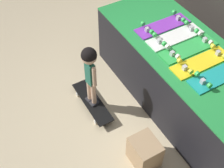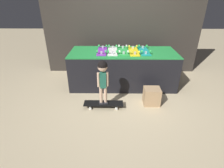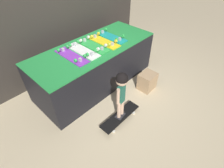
{
  "view_description": "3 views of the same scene",
  "coord_description": "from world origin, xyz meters",
  "px_view_note": "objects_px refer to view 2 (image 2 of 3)",
  "views": [
    {
      "loc": [
        1.78,
        -1.43,
        3.02
      ],
      "look_at": [
        -0.24,
        -0.27,
        0.45
      ],
      "focal_mm": 50.0,
      "sensor_mm": 36.0,
      "label": 1
    },
    {
      "loc": [
        -0.2,
        -3.21,
        1.92
      ],
      "look_at": [
        -0.24,
        -0.25,
        0.39
      ],
      "focal_mm": 28.0,
      "sensor_mm": 36.0,
      "label": 2
    },
    {
      "loc": [
        -1.77,
        -1.56,
        2.27
      ],
      "look_at": [
        -0.24,
        -0.14,
        0.47
      ],
      "focal_mm": 28.0,
      "sensor_mm": 36.0,
      "label": 3
    }
  ],
  "objects_px": {
    "skateboard_purple_on_rack": "(102,51)",
    "storage_box": "(152,96)",
    "skateboard_teal_on_rack": "(144,51)",
    "skateboard_green_on_rack": "(123,51)",
    "skateboard_yellow_on_rack": "(134,51)",
    "skateboard_white_on_rack": "(113,51)",
    "skateboard_on_floor": "(103,104)",
    "child": "(103,75)"
  },
  "relations": [
    {
      "from": "skateboard_purple_on_rack",
      "to": "storage_box",
      "type": "xyz_separation_m",
      "value": [
        0.99,
        -0.86,
        -0.64
      ]
    },
    {
      "from": "skateboard_teal_on_rack",
      "to": "storage_box",
      "type": "distance_m",
      "value": 1.09
    },
    {
      "from": "skateboard_purple_on_rack",
      "to": "skateboard_teal_on_rack",
      "type": "xyz_separation_m",
      "value": [
        0.93,
        0.01,
        0.0
      ]
    },
    {
      "from": "skateboard_purple_on_rack",
      "to": "skateboard_teal_on_rack",
      "type": "relative_size",
      "value": 1.0
    },
    {
      "from": "skateboard_purple_on_rack",
      "to": "skateboard_green_on_rack",
      "type": "distance_m",
      "value": 0.46
    },
    {
      "from": "storage_box",
      "to": "skateboard_green_on_rack",
      "type": "bearing_deg",
      "value": 121.51
    },
    {
      "from": "skateboard_yellow_on_rack",
      "to": "skateboard_white_on_rack",
      "type": "bearing_deg",
      "value": 177.18
    },
    {
      "from": "storage_box",
      "to": "skateboard_purple_on_rack",
      "type": "bearing_deg",
      "value": 139.04
    },
    {
      "from": "skateboard_on_floor",
      "to": "skateboard_teal_on_rack",
      "type": "bearing_deg",
      "value": 49.54
    },
    {
      "from": "skateboard_yellow_on_rack",
      "to": "storage_box",
      "type": "bearing_deg",
      "value": -70.49
    },
    {
      "from": "skateboard_white_on_rack",
      "to": "skateboard_teal_on_rack",
      "type": "bearing_deg",
      "value": 0.97
    },
    {
      "from": "skateboard_teal_on_rack",
      "to": "skateboard_on_floor",
      "type": "bearing_deg",
      "value": -130.46
    },
    {
      "from": "skateboard_purple_on_rack",
      "to": "skateboard_yellow_on_rack",
      "type": "height_order",
      "value": "same"
    },
    {
      "from": "skateboard_yellow_on_rack",
      "to": "skateboard_teal_on_rack",
      "type": "relative_size",
      "value": 1.0
    },
    {
      "from": "skateboard_purple_on_rack",
      "to": "skateboard_yellow_on_rack",
      "type": "xyz_separation_m",
      "value": [
        0.69,
        -0.02,
        0.0
      ]
    },
    {
      "from": "skateboard_teal_on_rack",
      "to": "child",
      "type": "distance_m",
      "value": 1.33
    },
    {
      "from": "skateboard_green_on_rack",
      "to": "skateboard_yellow_on_rack",
      "type": "height_order",
      "value": "same"
    },
    {
      "from": "skateboard_teal_on_rack",
      "to": "child",
      "type": "xyz_separation_m",
      "value": [
        -0.86,
        -1.01,
        -0.13
      ]
    },
    {
      "from": "child",
      "to": "storage_box",
      "type": "bearing_deg",
      "value": -0.1
    },
    {
      "from": "skateboard_purple_on_rack",
      "to": "child",
      "type": "relative_size",
      "value": 0.8
    },
    {
      "from": "skateboard_purple_on_rack",
      "to": "skateboard_yellow_on_rack",
      "type": "bearing_deg",
      "value": -1.73
    },
    {
      "from": "skateboard_white_on_rack",
      "to": "skateboard_on_floor",
      "type": "xyz_separation_m",
      "value": [
        -0.16,
        -0.99,
        -0.73
      ]
    },
    {
      "from": "skateboard_white_on_rack",
      "to": "skateboard_green_on_rack",
      "type": "height_order",
      "value": "same"
    },
    {
      "from": "skateboard_green_on_rack",
      "to": "skateboard_purple_on_rack",
      "type": "bearing_deg",
      "value": -179.76
    },
    {
      "from": "storage_box",
      "to": "skateboard_white_on_rack",
      "type": "bearing_deg",
      "value": 131.4
    },
    {
      "from": "skateboard_purple_on_rack",
      "to": "skateboard_white_on_rack",
      "type": "xyz_separation_m",
      "value": [
        0.23,
        0.0,
        0.0
      ]
    },
    {
      "from": "skateboard_on_floor",
      "to": "child",
      "type": "bearing_deg",
      "value": 0.0
    },
    {
      "from": "skateboard_teal_on_rack",
      "to": "skateboard_white_on_rack",
      "type": "bearing_deg",
      "value": -179.03
    },
    {
      "from": "skateboard_white_on_rack",
      "to": "skateboard_yellow_on_rack",
      "type": "distance_m",
      "value": 0.46
    },
    {
      "from": "skateboard_purple_on_rack",
      "to": "skateboard_white_on_rack",
      "type": "distance_m",
      "value": 0.23
    },
    {
      "from": "skateboard_green_on_rack",
      "to": "skateboard_yellow_on_rack",
      "type": "xyz_separation_m",
      "value": [
        0.23,
        -0.02,
        0.0
      ]
    },
    {
      "from": "skateboard_teal_on_rack",
      "to": "skateboard_on_floor",
      "type": "relative_size",
      "value": 0.91
    },
    {
      "from": "skateboard_teal_on_rack",
      "to": "child",
      "type": "bearing_deg",
      "value": -130.46
    },
    {
      "from": "skateboard_green_on_rack",
      "to": "skateboard_yellow_on_rack",
      "type": "distance_m",
      "value": 0.23
    },
    {
      "from": "skateboard_green_on_rack",
      "to": "storage_box",
      "type": "relative_size",
      "value": 2.01
    },
    {
      "from": "skateboard_green_on_rack",
      "to": "storage_box",
      "type": "bearing_deg",
      "value": -58.49
    },
    {
      "from": "skateboard_white_on_rack",
      "to": "skateboard_on_floor",
      "type": "distance_m",
      "value": 1.25
    },
    {
      "from": "skateboard_on_floor",
      "to": "skateboard_green_on_rack",
      "type": "bearing_deg",
      "value": 68.33
    },
    {
      "from": "skateboard_teal_on_rack",
      "to": "skateboard_on_floor",
      "type": "height_order",
      "value": "skateboard_teal_on_rack"
    },
    {
      "from": "skateboard_purple_on_rack",
      "to": "skateboard_teal_on_rack",
      "type": "bearing_deg",
      "value": 0.84
    },
    {
      "from": "skateboard_teal_on_rack",
      "to": "storage_box",
      "type": "bearing_deg",
      "value": -85.67
    },
    {
      "from": "skateboard_white_on_rack",
      "to": "skateboard_green_on_rack",
      "type": "bearing_deg",
      "value": 0.02
    }
  ]
}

